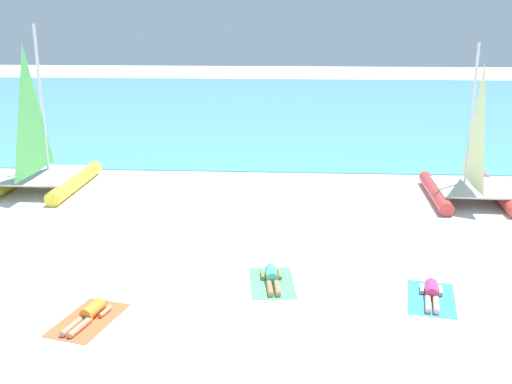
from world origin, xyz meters
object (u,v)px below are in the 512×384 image
(towel_left, at_px, (88,320))
(towel_right, at_px, (431,298))
(sunbather_middle, at_px, (272,277))
(sunbather_right, at_px, (432,292))
(towel_middle, at_px, (272,283))
(sailboat_red, at_px, (469,178))
(sailboat_yellow, at_px, (41,166))
(sunbather_left, at_px, (90,313))

(towel_left, distance_m, towel_right, 8.02)
(towel_left, xyz_separation_m, towel_right, (7.87, 1.55, 0.00))
(sunbather_middle, bearing_deg, sunbather_right, -15.79)
(towel_right, bearing_deg, towel_left, -168.89)
(towel_middle, bearing_deg, towel_right, -9.35)
(sailboat_red, bearing_deg, towel_middle, -130.29)
(sailboat_yellow, bearing_deg, towel_left, -62.44)
(sunbather_left, distance_m, towel_middle, 4.53)
(sailboat_yellow, relative_size, sailboat_red, 1.11)
(sailboat_red, height_order, towel_middle, sailboat_red)
(sunbather_middle, distance_m, sunbather_right, 3.92)
(sailboat_red, relative_size, towel_middle, 2.97)
(towel_middle, bearing_deg, sunbather_left, -152.17)
(towel_right, xyz_separation_m, sunbather_right, (0.01, 0.07, 0.13))
(sunbather_middle, height_order, sunbather_right, same)
(towel_left, relative_size, sunbather_left, 1.22)
(sunbather_left, height_order, sunbather_right, same)
(towel_left, xyz_separation_m, sunbather_middle, (4.01, 2.25, 0.13))
(towel_middle, height_order, towel_right, same)
(sunbather_left, height_order, towel_right, sunbather_left)
(sailboat_yellow, relative_size, towel_left, 3.29)
(sailboat_yellow, xyz_separation_m, sunbather_middle, (9.25, -7.95, -0.80))
(sailboat_yellow, relative_size, sunbather_right, 3.99)
(sailboat_yellow, height_order, towel_left, sailboat_yellow)
(sunbather_right, bearing_deg, sunbather_left, -158.24)
(sailboat_yellow, height_order, towel_right, sailboat_yellow)
(sailboat_red, xyz_separation_m, sunbather_left, (-10.91, -9.64, -0.71))
(sailboat_red, bearing_deg, sailboat_yellow, -179.51)
(sunbather_right, bearing_deg, sailboat_red, 80.05)
(sunbather_left, relative_size, towel_right, 0.82)
(sailboat_red, height_order, towel_right, sailboat_red)
(sailboat_red, height_order, sunbather_left, sailboat_red)
(sailboat_yellow, bearing_deg, sailboat_red, -1.37)
(sailboat_red, bearing_deg, sunbather_right, -108.36)
(towel_left, height_order, sunbather_right, sunbather_right)
(towel_middle, bearing_deg, sunbather_right, -8.37)
(sailboat_red, relative_size, sunbather_middle, 3.59)
(towel_right, bearing_deg, sunbather_middle, 169.71)
(sunbather_left, bearing_deg, sailboat_yellow, 131.56)
(sailboat_yellow, distance_m, sunbather_right, 15.70)
(towel_right, bearing_deg, sailboat_yellow, 146.57)
(towel_left, bearing_deg, sunbather_left, 75.85)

